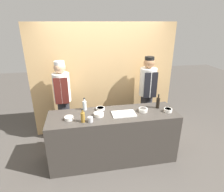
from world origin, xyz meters
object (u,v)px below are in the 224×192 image
sauce_bowl_yellow (168,110)px  bottle_clear (85,105)px  sauce_bowl_orange (143,110)px  sauce_bowl_white (99,114)px  cup_steel (90,119)px  bottle_soy (158,103)px  cutting_board (124,114)px  sauce_bowl_red (69,118)px  chef_right (147,93)px  sauce_bowl_brown (100,109)px  chef_left (63,99)px  bottle_vinegar (83,117)px

sauce_bowl_yellow → bottle_clear: size_ratio=0.60×
sauce_bowl_yellow → sauce_bowl_orange: size_ratio=0.90×
sauce_bowl_white → cup_steel: size_ratio=1.95×
bottle_soy → cutting_board: bearing=-168.4°
sauce_bowl_red → chef_right: (1.63, 0.82, 0.00)m
sauce_bowl_yellow → cup_steel: (-1.37, -0.11, 0.01)m
sauce_bowl_brown → chef_right: size_ratio=0.09×
sauce_bowl_orange → chef_right: size_ratio=0.09×
sauce_bowl_brown → chef_left: size_ratio=0.09×
sauce_bowl_yellow → sauce_bowl_white: 1.22m
sauce_bowl_brown → cup_steel: size_ratio=1.81×
sauce_bowl_white → bottle_clear: 0.36m
sauce_bowl_white → cutting_board: (0.43, -0.02, -0.02)m
sauce_bowl_red → sauce_bowl_white: 0.49m
cutting_board → cup_steel: (-0.58, -0.15, 0.03)m
sauce_bowl_yellow → chef_right: bearing=95.0°
cutting_board → cup_steel: 0.60m
sauce_bowl_yellow → chef_right: size_ratio=0.08×
sauce_bowl_orange → sauce_bowl_red: 1.28m
sauce_bowl_brown → cup_steel: cup_steel is taller
sauce_bowl_red → sauce_bowl_white: bearing=4.6°
sauce_bowl_yellow → sauce_bowl_red: 1.71m
sauce_bowl_red → chef_left: (-0.14, 0.82, -0.00)m
sauce_bowl_brown → bottle_clear: (-0.28, 0.05, 0.07)m
bottle_soy → bottle_clear: bearing=172.9°
sauce_bowl_white → sauce_bowl_yellow: bearing=-2.9°
bottle_clear → sauce_bowl_brown: bearing=-9.7°
sauce_bowl_white → chef_right: 1.39m
sauce_bowl_brown → chef_left: chef_left is taller
sauce_bowl_orange → bottle_clear: bearing=165.6°
sauce_bowl_white → bottle_vinegar: 0.31m
sauce_bowl_orange → sauce_bowl_white: 0.79m
sauce_bowl_brown → sauce_bowl_white: sauce_bowl_white is taller
sauce_bowl_white → bottle_soy: 1.11m
bottle_clear → cup_steel: bearing=-81.8°
sauce_bowl_red → bottle_clear: bottle_clear is taller
sauce_bowl_yellow → chef_right: 0.85m
chef_left → chef_right: (1.77, -0.00, 0.00)m
bottle_clear → cup_steel: (0.06, -0.45, -0.05)m
cutting_board → sauce_bowl_orange: bearing=6.8°
sauce_bowl_yellow → bottle_vinegar: 1.49m
sauce_bowl_orange → bottle_vinegar: bottle_vinegar is taller
sauce_bowl_white → sauce_bowl_red: bearing=-175.4°
sauce_bowl_yellow → sauce_bowl_red: sauce_bowl_yellow is taller
sauce_bowl_yellow → sauce_bowl_white: size_ratio=0.84×
bottle_soy → chef_left: bearing=158.9°
bottle_vinegar → bottle_soy: (1.37, 0.27, 0.02)m
cutting_board → chef_left: bearing=142.7°
sauce_bowl_orange → cup_steel: (-0.94, -0.19, 0.01)m
sauce_bowl_white → chef_right: (1.14, 0.78, -0.00)m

